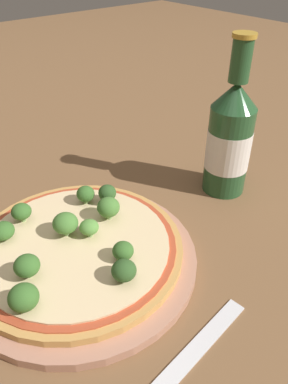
# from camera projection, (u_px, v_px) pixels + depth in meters

# --- Properties ---
(ground_plane) EXTENTS (3.00, 3.00, 0.00)m
(ground_plane) POSITION_uv_depth(u_px,v_px,m) (78.00, 258.00, 0.48)
(ground_plane) COLOR brown
(plate) EXTENTS (0.29, 0.29, 0.01)m
(plate) POSITION_uv_depth(u_px,v_px,m) (80.00, 258.00, 0.47)
(plate) COLOR tan
(plate) RESTS_ON ground_plane
(pizza) EXTENTS (0.27, 0.27, 0.01)m
(pizza) POSITION_uv_depth(u_px,v_px,m) (76.00, 250.00, 0.47)
(pizza) COLOR tan
(pizza) RESTS_ON plate
(broccoli_floret_0) EXTENTS (0.03, 0.03, 0.03)m
(broccoli_floret_0) POSITION_uv_depth(u_px,v_px,m) (63.00, 224.00, 0.47)
(broccoli_floret_0) COLOR #7A9E5B
(broccoli_floret_0) RESTS_ON pizza
(broccoli_floret_1) EXTENTS (0.02, 0.02, 0.02)m
(broccoli_floret_1) POSITION_uv_depth(u_px,v_px,m) (89.00, 228.00, 0.47)
(broccoli_floret_1) COLOR #7A9E5B
(broccoli_floret_1) RESTS_ON pizza
(broccoli_floret_2) EXTENTS (0.03, 0.03, 0.02)m
(broccoli_floret_2) POSITION_uv_depth(u_px,v_px,m) (3.00, 231.00, 0.47)
(broccoli_floret_2) COLOR #7A9E5B
(broccoli_floret_2) RESTS_ON pizza
(broccoli_floret_3) EXTENTS (0.03, 0.03, 0.03)m
(broccoli_floret_3) POSITION_uv_depth(u_px,v_px,m) (23.00, 297.00, 0.38)
(broccoli_floret_3) COLOR #7A9E5B
(broccoli_floret_3) RESTS_ON pizza
(broccoli_floret_4) EXTENTS (0.03, 0.03, 0.02)m
(broccoli_floret_4) POSITION_uv_depth(u_px,v_px,m) (123.00, 251.00, 0.44)
(broccoli_floret_4) COLOR #7A9E5B
(broccoli_floret_4) RESTS_ON pizza
(broccoli_floret_5) EXTENTS (0.03, 0.03, 0.03)m
(broccoli_floret_5) POSITION_uv_depth(u_px,v_px,m) (21.00, 212.00, 0.50)
(broccoli_floret_5) COLOR #7A9E5B
(broccoli_floret_5) RESTS_ON pizza
(broccoli_floret_6) EXTENTS (0.03, 0.03, 0.03)m
(broccoli_floret_6) POSITION_uv_depth(u_px,v_px,m) (107.00, 193.00, 0.53)
(broccoli_floret_6) COLOR #7A9E5B
(broccoli_floret_6) RESTS_ON pizza
(broccoli_floret_7) EXTENTS (0.03, 0.03, 0.03)m
(broccoli_floret_7) POSITION_uv_depth(u_px,v_px,m) (86.00, 194.00, 0.53)
(broccoli_floret_7) COLOR #7A9E5B
(broccoli_floret_7) RESTS_ON pizza
(broccoli_floret_8) EXTENTS (0.03, 0.03, 0.03)m
(broccoli_floret_8) POSITION_uv_depth(u_px,v_px,m) (27.00, 266.00, 0.41)
(broccoli_floret_8) COLOR #7A9E5B
(broccoli_floret_8) RESTS_ON pizza
(broccoli_floret_9) EXTENTS (0.03, 0.03, 0.03)m
(broccoli_floret_9) POSITION_uv_depth(u_px,v_px,m) (124.00, 271.00, 0.41)
(broccoli_floret_9) COLOR #7A9E5B
(broccoli_floret_9) RESTS_ON pizza
(broccoli_floret_10) EXTENTS (0.03, 0.03, 0.03)m
(broccoli_floret_10) POSITION_uv_depth(u_px,v_px,m) (108.00, 207.00, 0.50)
(broccoli_floret_10) COLOR #7A9E5B
(broccoli_floret_10) RESTS_ON pizza
(beer_bottle) EXTENTS (0.07, 0.07, 0.24)m
(beer_bottle) POSITION_uv_depth(u_px,v_px,m) (229.00, 139.00, 0.56)
(beer_bottle) COLOR #234C28
(beer_bottle) RESTS_ON ground_plane
(fork) EXTENTS (0.04, 0.16, 0.00)m
(fork) POSITION_uv_depth(u_px,v_px,m) (194.00, 352.00, 0.37)
(fork) COLOR silver
(fork) RESTS_ON ground_plane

